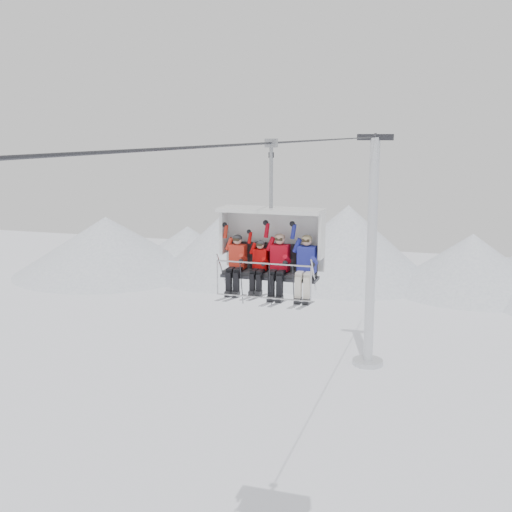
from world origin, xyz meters
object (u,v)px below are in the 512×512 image
(chairlift_carrier, at_px, (272,242))
(lift_tower_right, at_px, (371,269))
(skier_far_left, at_px, (237,261))
(skier_center_right, at_px, (279,263))
(skier_center_left, at_px, (259,265))
(skier_far_right, at_px, (306,264))

(chairlift_carrier, bearing_deg, lift_tower_right, 90.00)
(skier_far_left, distance_m, skier_center_right, 1.16)
(skier_center_left, distance_m, skier_center_right, 0.54)
(skier_center_right, bearing_deg, skier_center_left, -177.37)
(chairlift_carrier, distance_m, skier_center_left, 0.71)
(skier_far_right, bearing_deg, skier_center_right, -180.00)
(skier_far_left, bearing_deg, skier_far_right, 0.26)
(lift_tower_right, height_order, chairlift_carrier, lift_tower_right)
(chairlift_carrier, relative_size, skier_far_left, 2.36)
(chairlift_carrier, relative_size, skier_far_right, 2.21)
(lift_tower_right, distance_m, chairlift_carrier, 21.18)
(skier_center_right, bearing_deg, chairlift_carrier, 131.93)
(lift_tower_right, distance_m, skier_far_left, 21.38)
(chairlift_carrier, bearing_deg, skier_center_left, -128.00)
(skier_far_left, relative_size, skier_center_left, 1.00)
(skier_center_left, bearing_deg, chairlift_carrier, 52.00)
(chairlift_carrier, relative_size, skier_center_left, 2.36)
(lift_tower_right, relative_size, skier_center_left, 7.99)
(skier_far_left, height_order, skier_center_left, skier_far_left)
(chairlift_carrier, distance_m, skier_far_left, 1.07)
(skier_center_left, height_order, skier_far_right, skier_far_right)
(chairlift_carrier, height_order, skier_far_left, chairlift_carrier)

